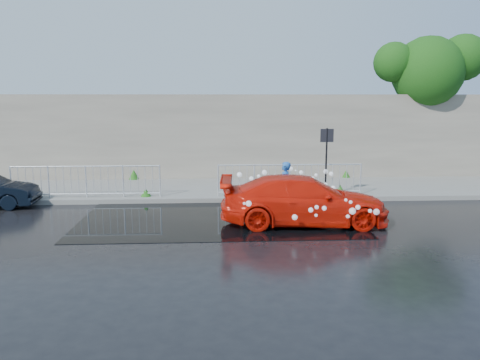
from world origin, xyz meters
name	(u,v)px	position (x,y,z in m)	size (l,w,h in m)	color
ground	(201,226)	(0.00, 0.00, 0.00)	(90.00, 90.00, 0.00)	black
pavement	(205,189)	(0.00, 5.00, 0.07)	(30.00, 4.00, 0.15)	slate
curb	(204,200)	(0.00, 3.00, 0.08)	(30.00, 0.25, 0.16)	slate
retaining_wall	(205,137)	(0.00, 7.20, 1.90)	(30.00, 0.60, 3.50)	#6D675B
puddle	(219,217)	(0.50, 1.00, 0.01)	(8.00, 5.00, 0.01)	black
sign_post	(326,151)	(4.20, 3.10, 1.72)	(0.45, 0.06, 2.50)	black
tree	(430,69)	(9.62, 7.41, 4.73)	(4.84, 3.02, 6.19)	#332114
railing_left	(86,180)	(-4.00, 3.35, 0.74)	(5.05, 0.05, 1.10)	silver
railing_right	(290,179)	(3.00, 3.35, 0.74)	(5.05, 0.05, 1.10)	silver
weeds	(202,185)	(-0.09, 4.61, 0.32)	(12.17, 3.93, 0.40)	#184813
water_spray	(297,189)	(2.93, 1.44, 0.73)	(3.68, 5.72, 1.07)	white
red_car	(304,200)	(2.88, 0.12, 0.68)	(1.90, 4.67, 1.36)	red
person	(285,186)	(2.58, 1.80, 0.77)	(0.56, 0.37, 1.54)	#225CAE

